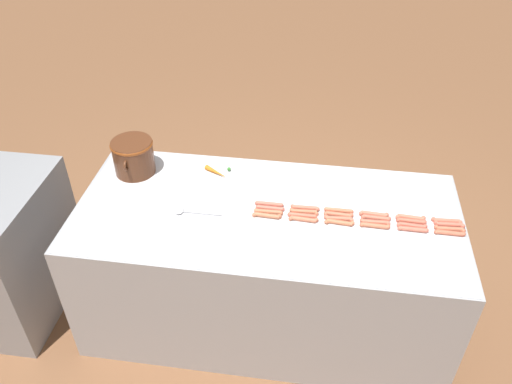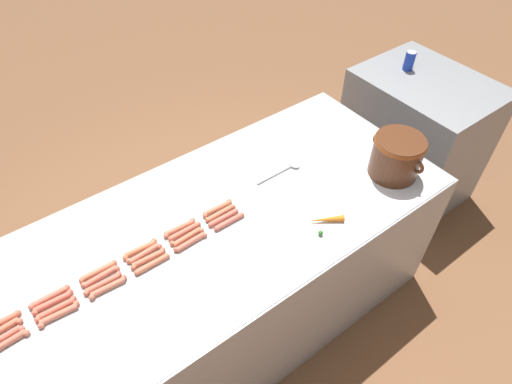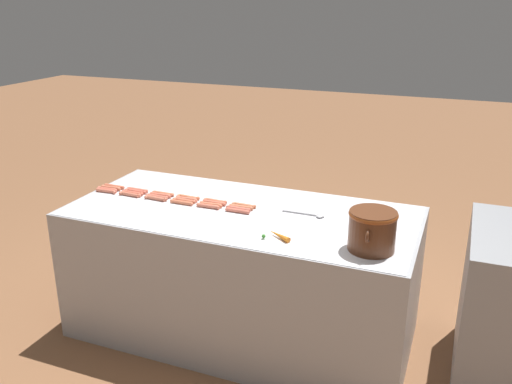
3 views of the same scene
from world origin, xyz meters
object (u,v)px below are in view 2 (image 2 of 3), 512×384
Objects in this scene: hot_dog_18 at (6,343)px; carrot at (325,220)px; hot_dog_9 at (144,253)px; hot_dog_15 at (148,259)px; back_cabinet at (413,138)px; hot_dog_20 at (108,287)px; hot_dog_6 at (0,331)px; hot_dog_2 at (98,271)px; hot_dog_19 at (59,314)px; hot_dog_14 at (103,283)px; hot_dog_4 at (179,228)px; serving_spoon at (288,168)px; soda_can at (409,61)px; hot_dog_11 at (220,213)px; hot_dog_13 at (56,309)px; hot_dog_16 at (187,237)px; hot_dog_21 at (152,264)px; bean_pot at (397,155)px; hot_dog_3 at (140,249)px; hot_dog_10 at (185,231)px; hot_dog_7 at (53,302)px; hot_dog_8 at (100,277)px; hot_dog_23 at (229,222)px; hot_dog_1 at (49,297)px; hot_dog_17 at (223,218)px; hot_dog_12 at (1,339)px; hot_dog_5 at (217,208)px; hot_dog_22 at (190,242)px.

hot_dog_18 is 1.01× the size of carrot.
hot_dog_9 is 1.00× the size of hot_dog_15.
hot_dog_20 is at bearing -85.59° from back_cabinet.
hot_dog_6 is at bearing -87.67° from back_cabinet.
hot_dog_2 is 0.22m from hot_dog_19.
hot_dog_9 is (0.03, 0.20, 0.00)m from hot_dog_2.
hot_dog_14 is (0.15, -2.29, 0.43)m from back_cabinet.
hot_dog_15 is (0.07, -0.19, 0.00)m from hot_dog_4.
serving_spoon is 1.26m from soda_can.
hot_dog_14 is 0.39m from hot_dog_18.
hot_dog_11 and hot_dog_13 have the same top height.
hot_dog_16 is 0.20m from hot_dog_21.
bean_pot is at bearing 82.36° from hot_dog_19.
hot_dog_3 and hot_dog_10 have the same top height.
hot_dog_8 is (-0.00, 0.20, 0.00)m from hot_dog_7.
hot_dog_18 is 1.00× the size of hot_dog_21.
hot_dog_11 is at bearing -82.81° from serving_spoon.
hot_dog_20 is (0.10, -0.39, 0.00)m from hot_dog_4.
hot_dog_23 is (0.07, 0.59, 0.00)m from hot_dog_8.
hot_dog_1 and hot_dog_20 have the same top height.
hot_dog_21 is at bearing -81.60° from serving_spoon.
hot_dog_4 is 0.59m from hot_dog_7.
serving_spoon is at bearing 94.62° from hot_dog_10.
soda_can is (-0.30, 2.08, 0.09)m from hot_dog_9.
hot_dog_13 is at bearing -177.12° from hot_dog_19.
hot_dog_13 is 1.68m from bean_pot.
hot_dog_11 is at bearing 171.12° from hot_dog_17.
hot_dog_21 is at bearing 80.35° from hot_dog_14.
hot_dog_11 is 0.60m from hot_dog_14.
hot_dog_1 and hot_dog_15 have the same top height.
hot_dog_1 is 0.40m from hot_dog_9.
hot_dog_12 is (0.07, -0.79, 0.00)m from hot_dog_4.
hot_dog_17 is 1.00× the size of hot_dog_19.
back_cabinet reaches higher than hot_dog_7.
hot_dog_18 is 1.87m from bean_pot.
hot_dog_1 and hot_dog_12 have the same top height.
hot_dog_8 is at bearing 81.28° from hot_dog_1.
hot_dog_1 is 0.21m from hot_dog_12.
hot_dog_1 is at bearing -109.14° from hot_dog_14.
hot_dog_15 is 0.04m from hot_dog_21.
carrot reaches higher than hot_dog_21.
hot_dog_3 and hot_dog_17 have the same top height.
carrot reaches higher than hot_dog_12.
hot_dog_5 is at bearing 171.64° from hot_dog_17.
hot_dog_10 is 1.90m from soda_can.
hot_dog_2 is at bearing 116.16° from hot_dog_19.
hot_dog_4 is 0.60m from hot_dog_19.
hot_dog_8 is 0.40m from hot_dog_22.
hot_dog_1 and hot_dog_14 have the same top height.
hot_dog_22 and hot_dog_23 have the same top height.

